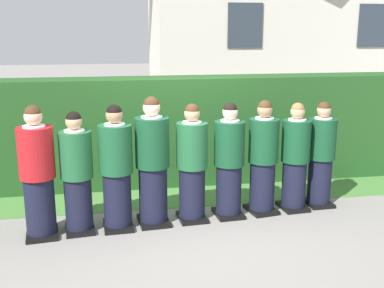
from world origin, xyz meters
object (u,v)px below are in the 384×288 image
Objects in this scene: student_front_row_2 at (116,171)px; student_in_red_blazer at (38,175)px; student_front_row_1 at (77,176)px; student_front_row_5 at (229,163)px; student_front_row_7 at (295,159)px; student_front_row_3 at (153,164)px; student_front_row_6 at (263,160)px; student_front_row_4 at (192,166)px; student_front_row_8 at (321,157)px.

student_in_red_blazer is at bearing -174.69° from student_front_row_2.
student_front_row_5 is (2.00, 0.18, 0.01)m from student_front_row_1.
student_front_row_1 is at bearing -174.87° from student_front_row_7.
student_front_row_5 is at bearing 5.12° from student_front_row_1.
student_front_row_1 is at bearing -174.88° from student_front_row_5.
student_front_row_2 reaches higher than student_front_row_7.
student_front_row_3 reaches higher than student_front_row_1.
student_front_row_3 reaches higher than student_front_row_2.
student_front_row_2 is 1.02× the size of student_front_row_6.
student_front_row_4 is (0.99, 0.11, -0.02)m from student_front_row_2.
student_front_row_1 is at bearing -174.60° from student_front_row_6.
student_front_row_4 is 1.00× the size of student_front_row_5.
student_front_row_3 is 0.52m from student_front_row_4.
student_in_red_blazer reaches higher than student_front_row_7.
student_front_row_6 reaches higher than student_front_row_4.
student_front_row_4 reaches higher than student_front_row_1.
student_front_row_3 reaches higher than student_front_row_5.
student_front_row_3 is at bearing 5.67° from student_front_row_1.
student_front_row_1 is 2.01m from student_front_row_5.
student_in_red_blazer is 1.04× the size of student_front_row_5.
student_front_row_2 is 2.94m from student_front_row_8.
student_front_row_5 is (1.04, 0.08, -0.06)m from student_front_row_3.
student_front_row_6 is 0.92m from student_front_row_8.
student_front_row_3 is 2.03m from student_front_row_7.
student_front_row_8 is at bearing 7.46° from student_front_row_6.
student_front_row_4 is (0.52, 0.03, -0.05)m from student_front_row_3.
student_front_row_7 is 1.01× the size of student_front_row_8.
student_front_row_5 is at bearing 4.63° from student_front_row_3.
student_front_row_2 is at bearing -174.35° from student_front_row_7.
student_front_row_6 is at bearing 6.05° from student_front_row_4.
student_front_row_4 is 1.04× the size of student_front_row_8.
student_in_red_blazer is 1.07× the size of student_front_row_7.
student_front_row_2 is 2.50m from student_front_row_7.
student_front_row_3 is 1.07× the size of student_front_row_5.
student_front_row_3 is (0.47, 0.07, 0.04)m from student_front_row_2.
student_front_row_4 reaches higher than student_front_row_8.
student_front_row_6 is at bearing -172.54° from student_front_row_8.
student_front_row_1 is 0.98× the size of student_front_row_4.
student_front_row_2 is at bearing 2.46° from student_front_row_1.
student_front_row_4 is at bearing 4.95° from student_front_row_1.
student_front_row_7 is at bearing 5.13° from student_front_row_1.
student_front_row_2 reaches higher than student_front_row_5.
student_in_red_blazer is at bearing -171.69° from student_front_row_1.
student_front_row_2 is 2.02m from student_front_row_6.
student_front_row_1 is 0.96m from student_front_row_3.
student_front_row_2 is 1.06× the size of student_front_row_8.
student_in_red_blazer reaches higher than student_front_row_2.
student_front_row_5 is at bearing -172.88° from student_front_row_8.
student_front_row_2 is 1.52m from student_front_row_5.
student_front_row_4 is 1.03m from student_front_row_6.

